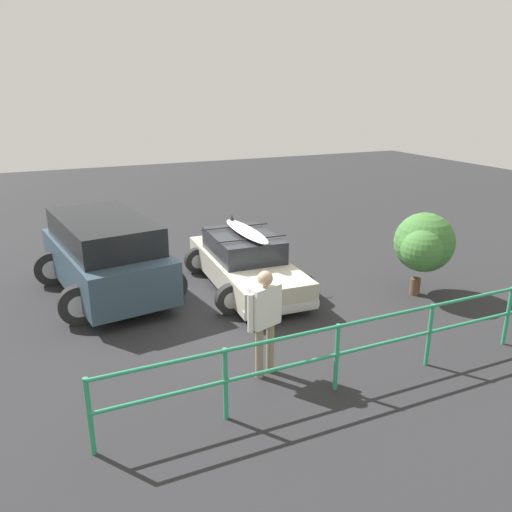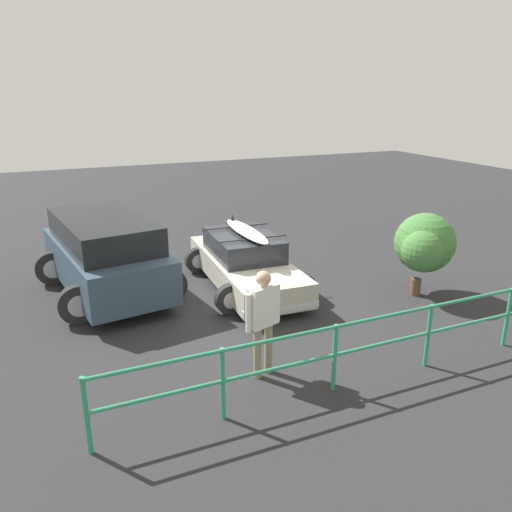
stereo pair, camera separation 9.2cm
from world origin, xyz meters
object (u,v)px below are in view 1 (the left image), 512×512
Objects in this scene: suv_car at (105,255)px; sedan_car at (245,262)px; bush_near_left at (424,245)px; person_bystander at (265,314)px.

sedan_car is at bearing 164.29° from suv_car.
suv_car reaches higher than sedan_car.
bush_near_left reaches higher than sedan_car.
bush_near_left is at bearing -160.49° from person_bystander.
person_bystander is at bearing 111.61° from suv_car.
suv_car is 5.00m from person_bystander.
sedan_car is 0.96× the size of suv_car.
bush_near_left is at bearing 149.04° from sedan_car.
person_bystander is 5.03m from bush_near_left.
sedan_car is 3.22m from suv_car.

